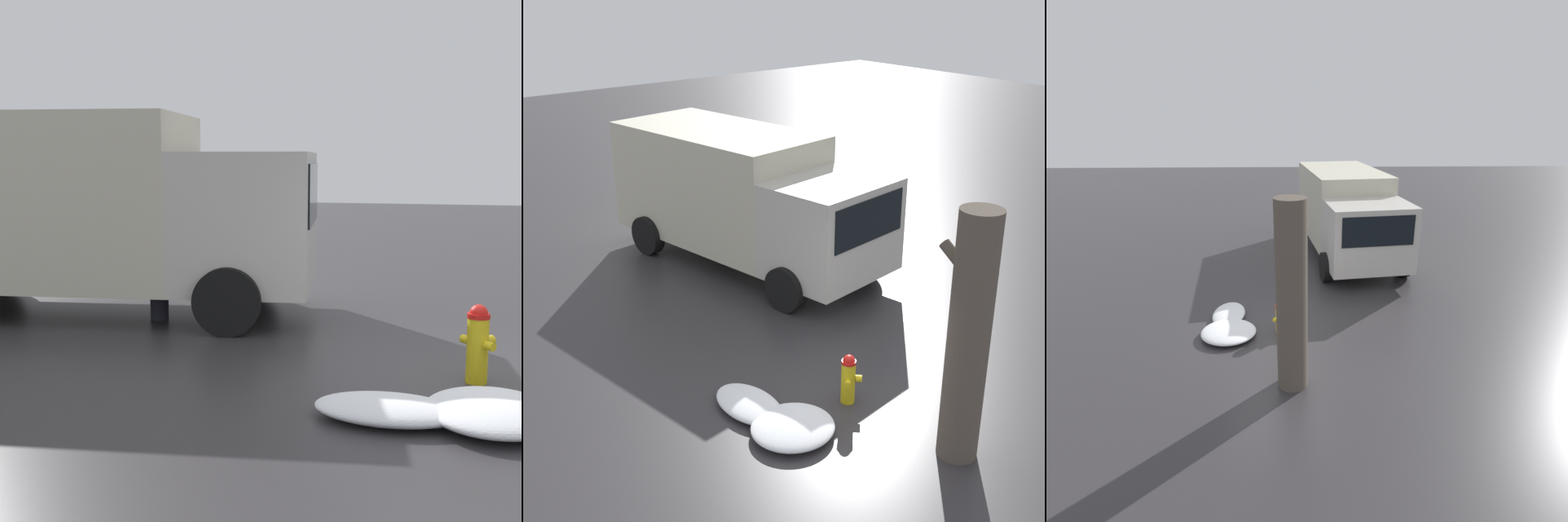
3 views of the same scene
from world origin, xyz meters
The scene contains 7 objects.
ground_plane centered at (0.00, 0.00, 0.00)m, with size 60.00×60.00×0.00m, color #333033.
fire_hydrant centered at (0.00, 0.00, 0.42)m, with size 0.37×0.37×0.82m.
tree_trunk centered at (-1.88, -0.28, 1.80)m, with size 0.85×0.56×3.57m.
delivery_truck centered at (5.64, -2.18, 1.59)m, with size 6.85×3.38×2.92m.
pedestrian centered at (4.30, -1.94, 0.96)m, with size 0.38×0.38×1.76m.
snow_pile_by_hydrant centered at (0.79, 1.32, 0.10)m, with size 1.32×0.79×0.19m.
snow_pile_curbside centered at (-0.10, 1.19, 0.11)m, with size 1.18×1.26×0.22m.
Camera 2 is at (-6.81, 6.83, 6.33)m, focal length 50.00 mm.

